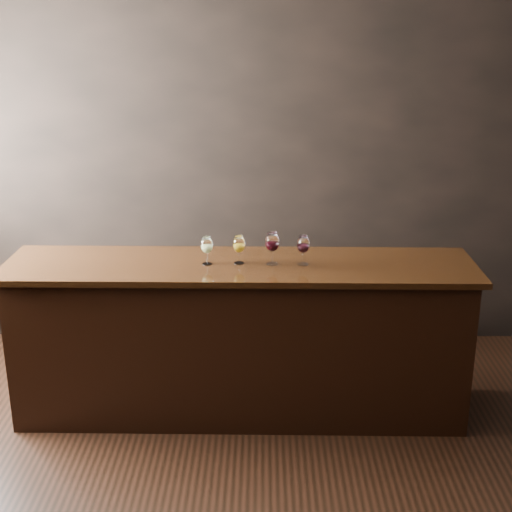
{
  "coord_description": "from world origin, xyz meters",
  "views": [
    {
      "loc": [
        0.34,
        -3.39,
        2.61
      ],
      "look_at": [
        0.3,
        1.02,
        1.14
      ],
      "focal_mm": 50.0,
      "sensor_mm": 36.0,
      "label": 1
    }
  ],
  "objects_px": {
    "back_bar_shelf": "(158,304)",
    "glass_white": "(207,246)",
    "bar_counter": "(240,341)",
    "glass_red_b": "(303,245)",
    "glass_amber": "(239,245)",
    "glass_red_a": "(272,243)"
  },
  "relations": [
    {
      "from": "back_bar_shelf",
      "to": "glass_red_b",
      "type": "bearing_deg",
      "value": -42.75
    },
    {
      "from": "bar_counter",
      "to": "back_bar_shelf",
      "type": "height_order",
      "value": "bar_counter"
    },
    {
      "from": "bar_counter",
      "to": "back_bar_shelf",
      "type": "bearing_deg",
      "value": 125.24
    },
    {
      "from": "back_bar_shelf",
      "to": "glass_red_b",
      "type": "height_order",
      "value": "glass_red_b"
    },
    {
      "from": "back_bar_shelf",
      "to": "glass_red_b",
      "type": "distance_m",
      "value": 1.74
    },
    {
      "from": "glass_red_a",
      "to": "glass_amber",
      "type": "bearing_deg",
      "value": 175.51
    },
    {
      "from": "back_bar_shelf",
      "to": "glass_white",
      "type": "relative_size",
      "value": 11.45
    },
    {
      "from": "glass_white",
      "to": "glass_red_a",
      "type": "distance_m",
      "value": 0.42
    },
    {
      "from": "glass_red_a",
      "to": "glass_red_b",
      "type": "height_order",
      "value": "glass_red_a"
    },
    {
      "from": "back_bar_shelf",
      "to": "glass_red_a",
      "type": "xyz_separation_m",
      "value": [
        0.92,
        -1.03,
        0.85
      ]
    },
    {
      "from": "bar_counter",
      "to": "glass_white",
      "type": "height_order",
      "value": "glass_white"
    },
    {
      "from": "bar_counter",
      "to": "glass_amber",
      "type": "relative_size",
      "value": 15.97
    },
    {
      "from": "glass_white",
      "to": "glass_red_b",
      "type": "height_order",
      "value": "glass_red_b"
    },
    {
      "from": "glass_amber",
      "to": "back_bar_shelf",
      "type": "bearing_deg",
      "value": 124.71
    },
    {
      "from": "glass_white",
      "to": "glass_red_b",
      "type": "xyz_separation_m",
      "value": [
        0.62,
        -0.0,
        0.01
      ]
    },
    {
      "from": "glass_red_a",
      "to": "back_bar_shelf",
      "type": "bearing_deg",
      "value": 131.69
    },
    {
      "from": "bar_counter",
      "to": "glass_white",
      "type": "xyz_separation_m",
      "value": [
        -0.21,
        -0.02,
        0.69
      ]
    },
    {
      "from": "glass_white",
      "to": "glass_amber",
      "type": "height_order",
      "value": "glass_amber"
    },
    {
      "from": "back_bar_shelf",
      "to": "glass_red_a",
      "type": "bearing_deg",
      "value": -48.31
    },
    {
      "from": "glass_white",
      "to": "glass_amber",
      "type": "distance_m",
      "value": 0.21
    },
    {
      "from": "glass_white",
      "to": "glass_red_b",
      "type": "bearing_deg",
      "value": -0.26
    },
    {
      "from": "glass_red_a",
      "to": "glass_red_b",
      "type": "relative_size",
      "value": 1.1
    }
  ]
}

